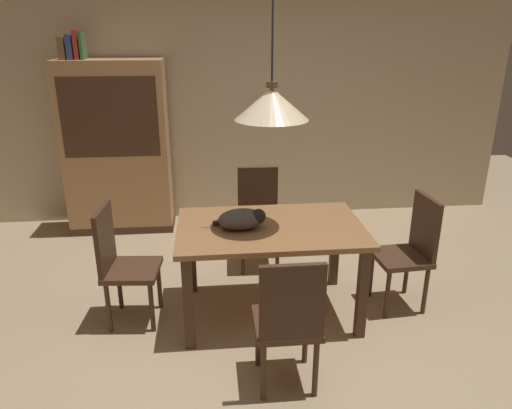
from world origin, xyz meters
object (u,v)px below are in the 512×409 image
at_px(chair_far_back, 258,213).
at_px(book_green_slim, 83,46).
at_px(chair_near_front, 289,319).
at_px(cat_sleeping, 242,219).
at_px(book_brown_thick, 64,48).
at_px(chair_left_side, 121,261).
at_px(pendant_lamp, 272,103).
at_px(book_red_tall, 78,45).
at_px(chair_right_side, 411,248).
at_px(hutch_bookcase, 117,151).
at_px(book_blue_wide, 71,47).
at_px(dining_table, 270,238).

distance_m(chair_far_back, book_green_slim, 2.44).
distance_m(chair_near_front, book_green_slim, 3.55).
xyz_separation_m(chair_far_back, chair_near_front, (-0.00, -1.76, 0.00)).
xyz_separation_m(cat_sleeping, book_brown_thick, (-1.64, 1.92, 1.13)).
relative_size(chair_left_side, cat_sleeping, 2.37).
xyz_separation_m(pendant_lamp, book_green_slim, (-1.66, 1.89, 0.32)).
xyz_separation_m(chair_left_side, book_brown_thick, (-0.72, 1.88, 1.45)).
distance_m(chair_far_back, book_red_tall, 2.48).
bearing_deg(book_green_slim, book_brown_thick, 180.00).
bearing_deg(chair_right_side, hutch_bookcase, 143.67).
xyz_separation_m(chair_right_side, chair_left_side, (-2.26, 0.00, 0.00)).
relative_size(book_blue_wide, book_green_slim, 0.92).
distance_m(pendant_lamp, book_blue_wide, 2.61).
bearing_deg(chair_far_back, cat_sleeping, -103.33).
bearing_deg(hutch_bookcase, book_red_tall, 179.69).
relative_size(dining_table, chair_right_side, 1.51).
relative_size(dining_table, hutch_bookcase, 0.76).
xyz_separation_m(chair_far_back, book_blue_wide, (-1.78, 1.01, 1.46)).
height_order(dining_table, book_blue_wide, book_blue_wide).
bearing_deg(book_blue_wide, dining_table, -46.80).
height_order(chair_left_side, cat_sleeping, chair_left_side).
height_order(book_red_tall, book_green_slim, book_red_tall).
distance_m(hutch_bookcase, book_brown_thick, 1.15).
bearing_deg(chair_near_front, pendant_lamp, 90.00).
relative_size(chair_right_side, chair_left_side, 1.00).
bearing_deg(pendant_lamp, chair_right_side, 0.29).
distance_m(chair_left_side, pendant_lamp, 1.61).
distance_m(dining_table, pendant_lamp, 1.01).
height_order(book_blue_wide, book_red_tall, book_red_tall).
distance_m(chair_right_side, chair_near_front, 1.43).
height_order(cat_sleeping, hutch_bookcase, hutch_bookcase).
bearing_deg(chair_right_side, chair_near_front, -141.92).
xyz_separation_m(cat_sleeping, book_red_tall, (-1.50, 1.92, 1.16)).
height_order(dining_table, book_brown_thick, book_brown_thick).
bearing_deg(pendant_lamp, chair_near_front, -90.00).
xyz_separation_m(pendant_lamp, book_brown_thick, (-1.85, 1.89, 0.30)).
bearing_deg(book_red_tall, chair_right_side, -33.56).
distance_m(chair_right_side, hutch_bookcase, 3.20).
xyz_separation_m(chair_near_front, book_green_slim, (-1.66, 2.77, 1.47)).
bearing_deg(book_blue_wide, book_brown_thick, 180.00).
height_order(cat_sleeping, book_brown_thick, book_brown_thick).
xyz_separation_m(chair_right_side, book_brown_thick, (-2.98, 1.88, 1.45)).
bearing_deg(book_brown_thick, chair_left_side, -69.04).
bearing_deg(dining_table, book_brown_thick, 134.39).
bearing_deg(book_blue_wide, book_red_tall, 0.00).
bearing_deg(chair_near_front, chair_far_back, 89.90).
bearing_deg(hutch_bookcase, chair_right_side, -36.33).
relative_size(chair_near_front, book_green_slim, 3.58).
relative_size(chair_right_side, cat_sleeping, 2.37).
bearing_deg(chair_near_front, book_brown_thick, 123.75).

